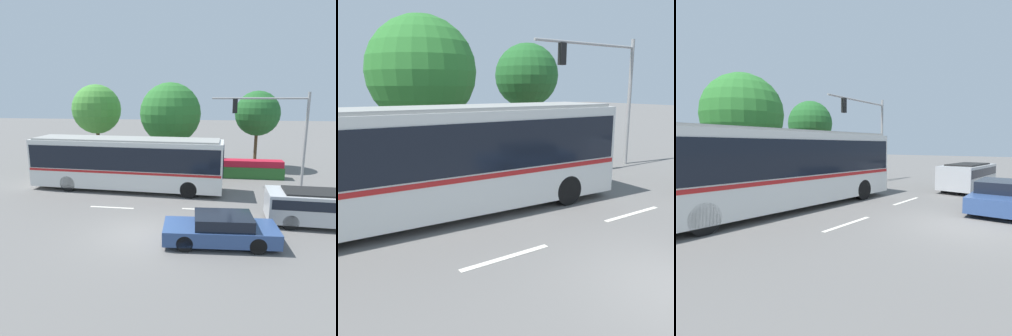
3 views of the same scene
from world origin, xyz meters
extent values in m
plane|color=slate|center=(0.00, 0.00, 0.00)|extent=(140.00, 140.00, 0.00)
cube|color=silver|center=(-2.34, 6.56, 1.73)|extent=(12.19, 3.02, 2.96)
cube|color=black|center=(-2.34, 6.56, 2.20)|extent=(11.95, 3.05, 1.42)
cube|color=#B21E1E|center=(-2.34, 6.56, 1.37)|extent=(12.08, 3.05, 0.14)
cube|color=black|center=(3.72, 6.29, 2.08)|extent=(0.16, 2.11, 1.66)
cube|color=#959592|center=(-2.34, 6.56, 3.26)|extent=(11.70, 2.80, 0.10)
cylinder|color=black|center=(1.82, 7.47, 0.50)|extent=(1.01, 0.34, 1.00)
cylinder|color=black|center=(1.72, 5.29, 0.50)|extent=(1.01, 0.34, 1.00)
cylinder|color=black|center=(-5.79, 7.81, 0.50)|extent=(1.01, 0.34, 1.00)
cylinder|color=black|center=(-5.89, 5.64, 0.50)|extent=(1.01, 0.34, 1.00)
cube|color=navy|center=(3.42, -0.45, 0.48)|extent=(4.65, 2.07, 0.60)
cube|color=black|center=(3.53, -0.45, 1.01)|extent=(2.37, 1.71, 0.46)
cylinder|color=black|center=(1.96, 0.24, 0.33)|extent=(0.67, 0.26, 0.65)
cylinder|color=black|center=(4.73, 0.41, 0.33)|extent=(0.67, 0.26, 0.65)
cube|color=#B2B5B7|center=(8.06, 2.14, 0.87)|extent=(4.90, 2.08, 1.32)
cube|color=black|center=(8.06, 2.14, 1.17)|extent=(4.71, 2.10, 0.45)
cube|color=black|center=(8.06, 2.14, 1.58)|extent=(3.44, 1.65, 0.08)
cylinder|color=black|center=(6.59, 1.37, 0.35)|extent=(0.72, 0.28, 0.71)
cylinder|color=black|center=(6.64, 3.02, 0.35)|extent=(0.72, 0.28, 0.71)
cylinder|color=black|center=(9.48, 1.27, 0.35)|extent=(0.72, 0.28, 0.71)
cylinder|color=black|center=(9.54, 2.92, 0.35)|extent=(0.72, 0.28, 0.71)
cylinder|color=gray|center=(8.97, 8.73, 3.07)|extent=(0.18, 0.18, 6.13)
cylinder|color=gray|center=(5.96, 8.73, 5.73)|extent=(6.03, 0.12, 0.12)
cube|color=black|center=(4.43, 8.73, 5.23)|extent=(0.30, 0.22, 0.90)
cylinder|color=red|center=(4.43, 8.85, 5.53)|extent=(0.18, 0.02, 0.18)
cylinder|color=yellow|center=(4.43, 8.85, 5.23)|extent=(0.18, 0.02, 0.18)
cylinder|color=green|center=(4.43, 8.85, 4.93)|extent=(0.18, 0.02, 0.18)
cube|color=#286028|center=(4.90, 10.68, 0.43)|extent=(6.66, 1.05, 0.86)
cube|color=#B7192D|center=(4.90, 10.68, 1.09)|extent=(6.52, 1.00, 0.46)
cylinder|color=brown|center=(-0.31, 12.62, 1.40)|extent=(0.26, 0.26, 2.79)
sphere|color=#2D752D|center=(-0.31, 12.62, 4.53)|extent=(4.83, 4.83, 4.83)
cylinder|color=brown|center=(6.62, 14.13, 1.61)|extent=(0.26, 0.26, 3.21)
sphere|color=#236028|center=(6.62, 14.13, 4.51)|extent=(3.61, 3.61, 3.61)
cube|color=silver|center=(2.73, 3.40, 0.01)|extent=(2.40, 0.16, 0.01)
cube|color=silver|center=(-2.23, 3.04, 0.01)|extent=(2.40, 0.16, 0.01)
camera|label=1|loc=(2.95, -12.43, 5.81)|focal=33.63mm
camera|label=2|loc=(-6.74, -3.66, 3.86)|focal=40.30mm
camera|label=3|loc=(-9.62, -2.92, 2.65)|focal=30.34mm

